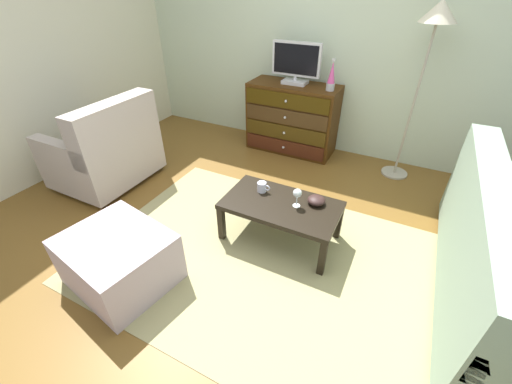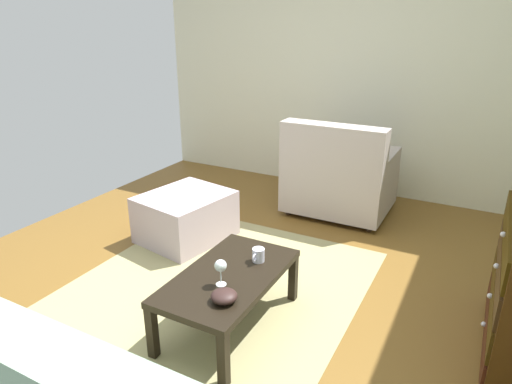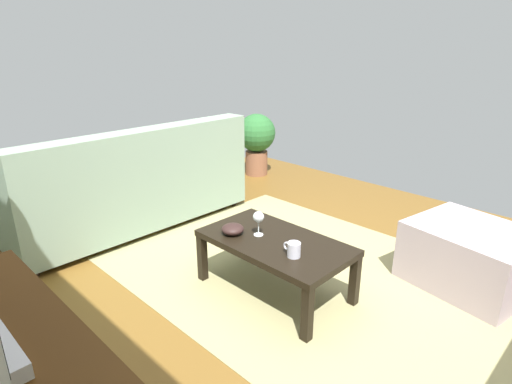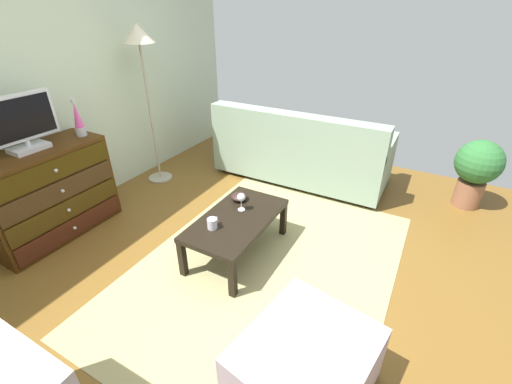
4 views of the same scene
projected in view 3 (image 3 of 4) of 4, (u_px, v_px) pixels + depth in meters
The scene contains 9 objects.
ground_plane at pixel (315, 304), 2.57m from camera, with size 5.46×4.52×0.05m, color brown.
area_rug at pixel (310, 275), 2.83m from camera, with size 2.60×1.90×0.01m, color tan.
coffee_table at pixel (275, 246), 2.55m from camera, with size 0.93×0.52×0.36m.
wine_glass at pixel (258, 218), 2.56m from camera, with size 0.07×0.07×0.16m.
mug at pixel (293, 249), 2.33m from camera, with size 0.11×0.08×0.08m.
bowl_decorative at pixel (233, 229), 2.61m from camera, with size 0.14×0.14×0.06m, color #2F1D1B.
couch_large at pixel (131, 188), 3.52m from camera, with size 0.85×1.99×0.87m.
ottoman at pixel (470, 257), 2.67m from camera, with size 0.70×0.60×0.40m, color #B09DA8.
potted_plant at pixel (257, 138), 4.87m from camera, with size 0.44×0.44×0.72m.
Camera 3 is at (-1.27, 1.82, 1.49)m, focal length 29.27 mm.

